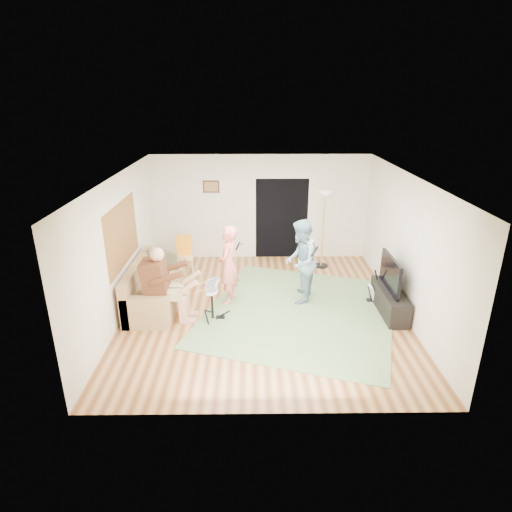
{
  "coord_description": "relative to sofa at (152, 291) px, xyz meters",
  "views": [
    {
      "loc": [
        -0.24,
        -7.7,
        4.12
      ],
      "look_at": [
        -0.15,
        0.3,
        1.05
      ],
      "focal_mm": 30.0,
      "sensor_mm": 36.0,
      "label": 1
    }
  ],
  "objects": [
    {
      "name": "tv_cabinet",
      "position": [
        4.8,
        -0.43,
        -0.05
      ],
      "size": [
        0.4,
        1.4,
        0.5
      ],
      "primitive_type": "cube",
      "color": "black",
      "rests_on": "floor"
    },
    {
      "name": "guitar_held",
      "position": [
        3.26,
        0.12,
        0.9
      ],
      "size": [
        0.32,
        0.6,
        0.26
      ],
      "primitive_type": null,
      "rotation": [
        0.0,
        0.0,
        -0.36
      ],
      "color": "white",
      "rests_on": "guitarist"
    },
    {
      "name": "walls",
      "position": [
        2.3,
        -0.3,
        1.05
      ],
      "size": [
        5.5,
        6.0,
        2.7
      ],
      "primitive_type": null,
      "color": "silver",
      "rests_on": "floor"
    },
    {
      "name": "drummer",
      "position": [
        0.44,
        -0.65,
        0.28
      ],
      "size": [
        0.96,
        0.53,
        1.47
      ],
      "color": "#572E18",
      "rests_on": "sofa"
    },
    {
      "name": "picture_frame",
      "position": [
        1.05,
        2.69,
        1.6
      ],
      "size": [
        0.42,
        0.03,
        0.32
      ],
      "primitive_type": "cube",
      "color": "#3F2314",
      "rests_on": "walls"
    },
    {
      "name": "floor",
      "position": [
        2.3,
        -0.3,
        -0.3
      ],
      "size": [
        6.0,
        6.0,
        0.0
      ],
      "primitive_type": "plane",
      "color": "brown",
      "rests_on": "ground"
    },
    {
      "name": "dining_chair",
      "position": [
        0.46,
        1.6,
        0.03
      ],
      "size": [
        0.45,
        0.47,
        0.92
      ],
      "rotation": [
        0.0,
        0.0,
        0.17
      ],
      "color": "beige",
      "rests_on": "floor"
    },
    {
      "name": "window_blinds",
      "position": [
        -0.45,
        -0.1,
        1.25
      ],
      "size": [
        0.0,
        2.05,
        2.05
      ],
      "primitive_type": "plane",
      "rotation": [
        1.57,
        0.0,
        1.57
      ],
      "color": "#9A642F",
      "rests_on": "walls"
    },
    {
      "name": "doorway",
      "position": [
        2.85,
        2.69,
        0.75
      ],
      "size": [
        2.1,
        0.0,
        2.1
      ],
      "primitive_type": "plane",
      "rotation": [
        1.57,
        0.0,
        0.0
      ],
      "color": "black",
      "rests_on": "walls"
    },
    {
      "name": "guitar_spare",
      "position": [
        4.59,
        0.06,
        -0.09
      ],
      "size": [
        0.26,
        0.23,
        0.71
      ],
      "color": "black",
      "rests_on": "floor"
    },
    {
      "name": "ceiling",
      "position": [
        2.3,
        -0.3,
        2.4
      ],
      "size": [
        6.0,
        6.0,
        0.0
      ],
      "primitive_type": "plane",
      "rotation": [
        3.14,
        0.0,
        0.0
      ],
      "color": "white",
      "rests_on": "walls"
    },
    {
      "name": "drum_kit",
      "position": [
        1.3,
        -0.65,
        0.03
      ],
      "size": [
        0.4,
        0.72,
        0.75
      ],
      "color": "black",
      "rests_on": "floor"
    },
    {
      "name": "guitarist",
      "position": [
        3.06,
        0.12,
        0.58
      ],
      "size": [
        0.85,
        0.99,
        1.76
      ],
      "primitive_type": "imported",
      "rotation": [
        0.0,
        0.0,
        -1.81
      ],
      "color": "#6F92A2",
      "rests_on": "floor"
    },
    {
      "name": "television",
      "position": [
        4.75,
        -0.43,
        0.55
      ],
      "size": [
        0.06,
        1.11,
        0.65
      ],
      "primitive_type": "cube",
      "color": "black",
      "rests_on": "tv_cabinet"
    },
    {
      "name": "area_rug",
      "position": [
        3.02,
        -0.4,
        -0.29
      ],
      "size": [
        4.61,
        4.84,
        0.02
      ],
      "primitive_type": "cube",
      "rotation": [
        0.0,
        0.0,
        -0.31
      ],
      "color": "#5F7E4D",
      "rests_on": "floor"
    },
    {
      "name": "sofa",
      "position": [
        0.0,
        0.0,
        0.0
      ],
      "size": [
        0.91,
        2.2,
        0.89
      ],
      "color": "#A07D50",
      "rests_on": "floor"
    },
    {
      "name": "microphone",
      "position": [
        1.78,
        0.08,
        0.94
      ],
      "size": [
        0.06,
        0.06,
        0.24
      ],
      "primitive_type": null,
      "color": "black",
      "rests_on": "singer"
    },
    {
      "name": "torchiere_lamp",
      "position": [
        3.82,
        2.01,
        1.02
      ],
      "size": [
        0.34,
        0.34,
        1.92
      ],
      "color": "black",
      "rests_on": "floor"
    },
    {
      "name": "singer",
      "position": [
        1.58,
        0.08,
        0.53
      ],
      "size": [
        0.51,
        0.67,
        1.66
      ],
      "primitive_type": "imported",
      "rotation": [
        0.0,
        0.0,
        -1.77
      ],
      "color": "#EF7368",
      "rests_on": "floor"
    }
  ]
}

